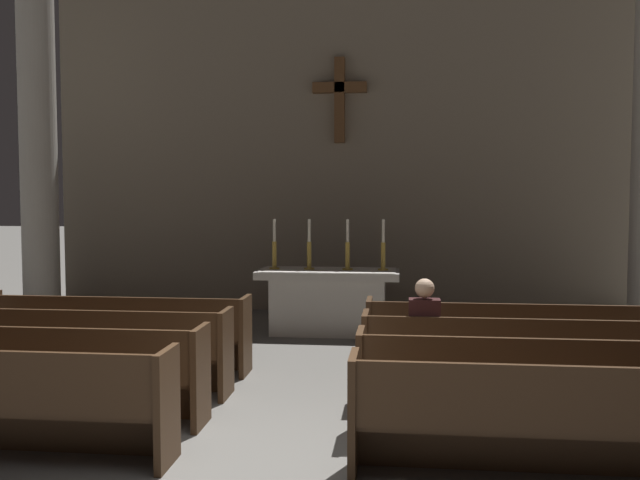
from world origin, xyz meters
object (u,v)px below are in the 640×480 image
pew_right_row_2 (546,387)px  column_left_second (38,134)px  lone_worshipper (424,338)px  pew_left_row_4 (114,333)px  altar (328,300)px  candlestick_inner_right (348,253)px  candlestick_inner_left (309,253)px  pew_left_row_3 (79,350)px  candlestick_outer_left (274,253)px  pew_right_row_3 (526,362)px  pew_right_row_1 (572,422)px  pew_left_row_2 (34,372)px  pew_right_row_4 (511,342)px  candlestick_outer_right (383,254)px

pew_right_row_2 → column_left_second: column_left_second is taller
lone_worshipper → pew_left_row_4: bearing=166.1°
altar → candlestick_inner_right: (0.30, -0.00, 0.73)m
candlestick_inner_left → pew_left_row_3: bearing=-120.4°
pew_left_row_4 → candlestick_inner_right: candlestick_inner_right is taller
pew_left_row_3 → candlestick_outer_left: candlestick_outer_left is taller
pew_right_row_3 → pew_left_row_3: bearing=180.0°
pew_right_row_1 → pew_right_row_3: 1.92m
candlestick_inner_right → altar: bearing=180.0°
pew_left_row_3 → candlestick_outer_left: 3.96m
pew_right_row_1 → lone_worshipper: 2.23m
pew_left_row_2 → pew_right_row_3: (4.77, 0.96, 0.00)m
pew_right_row_2 → candlestick_outer_left: size_ratio=4.27×
pew_right_row_2 → candlestick_outer_left: (-3.24, 4.52, 0.79)m
pew_right_row_4 → candlestick_outer_left: bearing=141.2°
column_left_second → pew_right_row_4: bearing=-22.0°
pew_right_row_1 → pew_left_row_3: bearing=158.1°
candlestick_inner_right → candlestick_outer_right: bearing=0.0°
pew_right_row_1 → candlestick_outer_left: (-3.24, 5.48, 0.79)m
candlestick_inner_right → lone_worshipper: size_ratio=0.59×
pew_right_row_4 → altar: size_ratio=1.52×
pew_right_row_2 → candlestick_inner_right: 5.04m
column_left_second → candlestick_outer_left: size_ratio=8.35×
pew_left_row_4 → candlestick_inner_left: candlestick_inner_left is taller
altar → candlestick_outer_left: 1.12m
pew_left_row_2 → pew_right_row_2: size_ratio=1.00×
pew_left_row_3 → candlestick_inner_left: size_ratio=4.27×
column_left_second → candlestick_inner_right: (5.19, -0.35, -1.91)m
pew_left_row_2 → pew_right_row_3: same height
candlestick_outer_right → pew_right_row_1: bearing=-74.3°
pew_right_row_3 → lone_worshipper: (-1.03, 0.04, 0.22)m
pew_left_row_2 → pew_left_row_3: (0.00, 0.96, 0.00)m
pew_right_row_1 → lone_worshipper: (-1.03, 1.96, 0.22)m
pew_right_row_2 → candlestick_inner_left: candlestick_inner_left is taller
pew_right_row_1 → pew_right_row_2: 0.96m
pew_left_row_3 → pew_right_row_2: bearing=-11.4°
candlestick_inner_left → candlestick_inner_right: same height
pew_right_row_1 → pew_right_row_2: (0.00, 0.96, 0.00)m
pew_right_row_3 → pew_right_row_2: bearing=-90.0°
pew_right_row_1 → altar: 5.98m
pew_right_row_3 → lone_worshipper: bearing=177.9°
candlestick_outer_left → lone_worshipper: candlestick_outer_left is taller
candlestick_outer_right → pew_right_row_2: bearing=-71.2°
pew_left_row_3 → column_left_second: size_ratio=0.51×
pew_left_row_4 → candlestick_inner_left: size_ratio=4.27×
column_left_second → pew_left_row_3: bearing=-57.3°
candlestick_inner_left → lone_worshipper: bearing=-64.9°
candlestick_inner_right → pew_right_row_1: bearing=-69.2°
candlestick_outer_left → pew_right_row_2: bearing=-54.4°
candlestick_inner_right → column_left_second: bearing=176.2°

